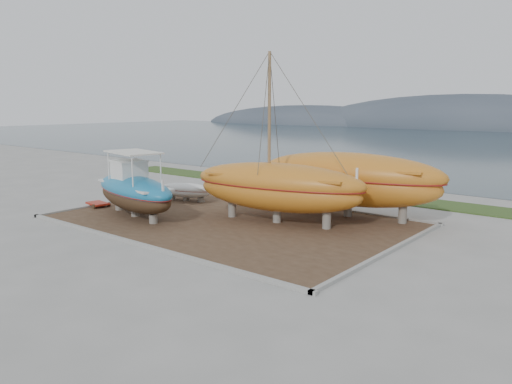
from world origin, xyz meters
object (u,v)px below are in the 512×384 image
Objects in this scene: blue_caique at (134,184)px; red_trailer at (98,205)px; orange_sailboat at (278,139)px; orange_bare_hull at (349,186)px; white_dinghy at (186,192)px.

blue_caique is 3.48× the size of red_trailer.
orange_sailboat is 0.91× the size of orange_bare_hull.
orange_bare_hull is (9.21, 7.49, -0.08)m from blue_caique.
white_dinghy is 10.73m from orange_bare_hull.
blue_caique is 2.03× the size of white_dinghy.
white_dinghy is at bearing 161.95° from orange_sailboat.
blue_caique is at bearing -93.92° from white_dinghy.
orange_bare_hull is at bearing -3.06° from white_dinghy.
blue_caique reaches higher than red_trailer.
red_trailer is at bearing -171.28° from blue_caique.
orange_sailboat is (7.02, 3.83, 2.59)m from blue_caique.
orange_sailboat reaches higher than white_dinghy.
orange_sailboat is at bearing -127.66° from orange_bare_hull.
orange_sailboat reaches higher than orange_bare_hull.
blue_caique is at bearing 3.32° from red_trailer.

